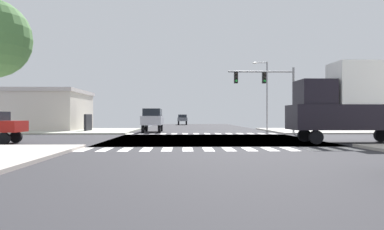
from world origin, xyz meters
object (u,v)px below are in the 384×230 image
bank_building (22,110)px  suv_nearside_1 (153,118)px  traffic_signal_mast (267,85)px  box_truck_queued_1 (354,100)px  sedan_trailing_3 (182,119)px  street_lamp (265,89)px

bank_building → suv_nearside_1: 15.47m
traffic_signal_mast → box_truck_queued_1: 10.80m
suv_nearside_1 → box_truck_queued_1: size_ratio=0.64×
suv_nearside_1 → traffic_signal_mast: bearing=160.4°
sedan_trailing_3 → box_truck_queued_1: bearing=103.4°
traffic_signal_mast → sedan_trailing_3: (-7.67, 33.00, -3.31)m
suv_nearside_1 → box_truck_queued_1: 19.44m
box_truck_queued_1 → sedan_trailing_3: bearing=13.4°
traffic_signal_mast → sedan_trailing_3: traffic_signal_mast is taller
street_lamp → suv_nearside_1: bearing=-161.1°
bank_building → suv_nearside_1: (14.87, -4.20, -0.86)m
traffic_signal_mast → sedan_trailing_3: bearing=103.1°
traffic_signal_mast → suv_nearside_1: (-10.67, 3.79, -3.04)m
street_lamp → bank_building: 27.34m
street_lamp → sedan_trailing_3: (-9.37, 24.98, -3.56)m
street_lamp → sedan_trailing_3: 26.92m
bank_building → suv_nearside_1: bank_building is taller
box_truck_queued_1 → suv_nearside_1: bearing=43.4°
sedan_trailing_3 → bank_building: bearing=54.5°
traffic_signal_mast → street_lamp: size_ratio=0.78×
traffic_signal_mast → box_truck_queued_1: bearing=-75.5°
sedan_trailing_3 → suv_nearside_1: bearing=84.1°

